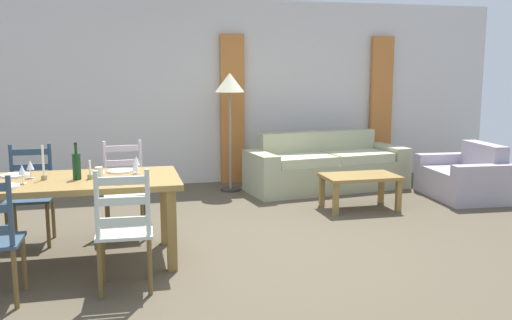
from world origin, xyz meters
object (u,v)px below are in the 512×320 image
dining_chair_near_right (124,230)px  dining_chair_far_right (125,189)px  armchair_upholstered (466,179)px  standing_lamp (230,90)px  couch (325,168)px  wine_glass_near_right (136,166)px  dining_chair_far_left (30,195)px  coffee_table (360,180)px  wine_glass_far_right (136,161)px  coffee_cup_primary (99,172)px  dining_table (67,189)px  wine_bottle (77,166)px  wine_glass_near_left (22,171)px  wine_glass_far_left (30,166)px

dining_chair_near_right → dining_chair_far_right: same height
armchair_upholstered → standing_lamp: standing_lamp is taller
couch → standing_lamp: bearing=172.1°
wine_glass_near_right → standing_lamp: size_ratio=0.10×
dining_chair_far_left → wine_glass_near_right: dining_chair_far_left is taller
couch → coffee_table: couch is taller
dining_chair_far_right → wine_glass_far_right: dining_chair_far_right is taller
wine_glass_far_right → coffee_cup_primary: wine_glass_far_right is taller
dining_chair_near_right → wine_glass_near_right: (0.11, 0.61, 0.38)m
dining_table → dining_chair_far_left: dining_chair_far_left is taller
standing_lamp → armchair_upholstered: bearing=-21.3°
dining_table → dining_chair_far_right: bearing=58.3°
couch → standing_lamp: (-1.34, 0.19, 1.12)m
armchair_upholstered → standing_lamp: bearing=158.7°
wine_glass_far_right → dining_table: bearing=-167.1°
couch → dining_table: bearing=-143.3°
dining_chair_far_left → wine_bottle: bearing=-56.3°
coffee_cup_primary → armchair_upholstered: size_ratio=0.07×
wine_bottle → wine_glass_near_left: wine_bottle is taller
wine_glass_far_left → wine_glass_far_right: 0.89m
wine_bottle → coffee_cup_primary: size_ratio=3.51×
wine_glass_far_left → wine_glass_near_left: bearing=-96.4°
wine_glass_far_left → coffee_cup_primary: (0.57, -0.08, -0.07)m
couch → dining_chair_near_right: bearing=-131.5°
dining_chair_far_left → couch: (3.68, 1.71, -0.19)m
dining_chair_near_right → coffee_cup_primary: dining_chair_near_right is taller
wine_bottle → standing_lamp: 3.27m
wine_glass_far_right → standing_lamp: standing_lamp is taller
couch → standing_lamp: size_ratio=1.44×
dining_table → wine_glass_far_left: wine_glass_far_left is taller
dining_chair_far_right → armchair_upholstered: bearing=8.9°
dining_chair_far_right → wine_glass_near_right: 0.99m
wine_glass_near_right → wine_glass_far_right: same height
wine_glass_near_right → couch: size_ratio=0.07×
coffee_cup_primary → couch: (3.00, 2.40, -0.50)m
dining_chair_far_left → couch: dining_chair_far_left is taller
coffee_cup_primary → coffee_table: (2.99, 1.19, -0.44)m
dining_chair_far_left → wine_glass_far_right: size_ratio=5.96×
wine_glass_near_right → wine_glass_far_right: size_ratio=1.00×
dining_chair_far_right → wine_bottle: wine_bottle is taller
armchair_upholstered → coffee_cup_primary: bearing=-162.8°
wine_glass_far_left → coffee_table: 3.76m
wine_bottle → coffee_cup_primary: wine_bottle is taller
wine_glass_far_right → coffee_cup_primary: 0.35m
wine_glass_far_left → standing_lamp: bearing=48.3°
dining_chair_near_right → standing_lamp: 3.78m
dining_chair_far_right → wine_glass_far_right: 0.76m
wine_glass_far_left → standing_lamp: standing_lamp is taller
dining_table → coffee_table: bearing=20.6°
coffee_table → dining_chair_near_right: bearing=-144.9°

